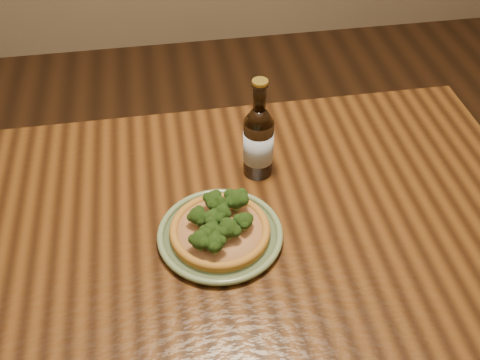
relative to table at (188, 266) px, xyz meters
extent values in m
cube|color=#4C2A10|center=(0.00, 0.00, 0.07)|extent=(1.60, 0.90, 0.04)
cylinder|color=#4C2A10|center=(0.73, 0.38, -0.30)|extent=(0.07, 0.07, 0.71)
cylinder|color=#697D56|center=(0.07, -0.01, 0.10)|extent=(0.24, 0.24, 0.01)
torus|color=#697D56|center=(0.07, -0.01, 0.11)|extent=(0.27, 0.27, 0.01)
torus|color=#697D56|center=(0.07, -0.01, 0.10)|extent=(0.21, 0.21, 0.01)
cylinder|color=#AE7527|center=(0.07, -0.01, 0.11)|extent=(0.21, 0.21, 0.01)
torus|color=#AE7527|center=(0.07, -0.01, 0.12)|extent=(0.21, 0.21, 0.02)
cylinder|color=#CEB77E|center=(0.07, -0.01, 0.12)|extent=(0.18, 0.18, 0.01)
sphere|color=#2F5219|center=(0.06, 0.00, 0.15)|extent=(0.05, 0.05, 0.04)
sphere|color=#2F5219|center=(0.12, 0.04, 0.15)|extent=(0.06, 0.06, 0.04)
sphere|color=#2F5219|center=(0.05, -0.07, 0.15)|extent=(0.04, 0.04, 0.04)
sphere|color=#2F5219|center=(0.08, 0.02, 0.14)|extent=(0.04, 0.04, 0.03)
sphere|color=#2F5219|center=(0.05, -0.04, 0.15)|extent=(0.05, 0.05, 0.04)
sphere|color=#2F5219|center=(0.03, -0.06, 0.15)|extent=(0.05, 0.05, 0.04)
sphere|color=#2F5219|center=(0.03, 0.01, 0.15)|extent=(0.05, 0.05, 0.04)
sphere|color=#2F5219|center=(0.09, -0.04, 0.15)|extent=(0.05, 0.05, 0.04)
sphere|color=#2F5219|center=(0.12, -0.02, 0.15)|extent=(0.05, 0.05, 0.04)
sphere|color=#2F5219|center=(0.07, 0.05, 0.15)|extent=(0.05, 0.05, 0.04)
cylinder|color=black|center=(0.19, 0.18, 0.17)|extent=(0.07, 0.07, 0.15)
cone|color=black|center=(0.19, 0.18, 0.26)|extent=(0.07, 0.07, 0.03)
cylinder|color=black|center=(0.19, 0.18, 0.31)|extent=(0.03, 0.03, 0.07)
torus|color=black|center=(0.19, 0.18, 0.34)|extent=(0.04, 0.04, 0.01)
cylinder|color=#A58C33|center=(0.19, 0.18, 0.35)|extent=(0.03, 0.03, 0.01)
cylinder|color=silver|center=(0.19, 0.18, 0.17)|extent=(0.07, 0.07, 0.08)
camera|label=1|loc=(-0.01, -0.79, 1.00)|focal=42.00mm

